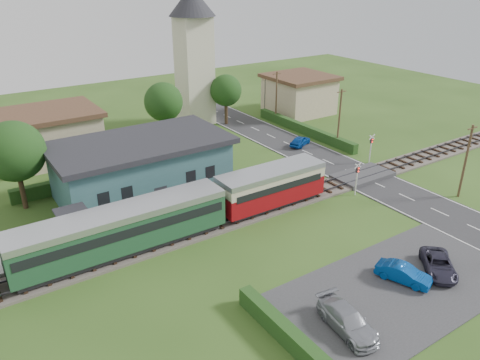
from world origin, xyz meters
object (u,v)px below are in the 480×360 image
station_building (142,167)px  pedestrian_near (229,190)px  car_park_blue (403,273)px  house_east (299,94)px  car_park_silver (347,320)px  house_west (49,135)px  crossing_signal_near (357,174)px  car_on_road (300,141)px  church_tower (194,47)px  train (78,242)px  pedestrian_far (99,227)px  equipment_hut (74,226)px  crossing_signal_far (371,144)px  car_park_dark (439,265)px

station_building → pedestrian_near: bearing=-50.0°
car_park_blue → house_east: bearing=38.9°
house_east → car_park_silver: size_ratio=1.94×
station_building → car_park_silver: size_ratio=3.53×
house_west → car_park_silver: (7.58, -37.96, -2.05)m
house_east → station_building: bearing=-156.6°
house_east → car_park_blue: bearing=-120.3°
crossing_signal_near → car_on_road: (4.38, 13.15, -1.51)m
car_park_blue → church_tower: bearing=60.8°
car_park_silver → pedestrian_near: (2.86, 17.48, 0.68)m
train → pedestrian_near: train is taller
house_west → pedestrian_far: (-1.18, -20.00, -1.60)m
station_building → house_east: house_east is taller
equipment_hut → train: train is taller
equipment_hut → crossing_signal_far: size_ratio=0.78×
car_park_dark → car_on_road: bearing=112.9°
house_west → crossing_signal_far: (28.60, -20.61, -0.65)m
house_west → car_park_dark: (17.08, -37.35, -2.13)m
crossing_signal_near → station_building: bearing=145.2°
train → car_park_dark: train is taller
car_on_road → station_building: bearing=70.7°
church_tower → station_building: bearing=-131.4°
car_park_silver → equipment_hut: bearing=127.8°
equipment_hut → crossing_signal_near: crossing_signal_near is taller
crossing_signal_far → car_on_road: 8.94m
equipment_hut → pedestrian_far: bearing=-6.1°
equipment_hut → car_on_road: (28.78, 7.54, -1.11)m
station_building → house_east: (30.00, 13.01, 0.10)m
station_building → church_tower: bearing=48.6°
house_east → crossing_signal_far: size_ratio=2.69×
crossing_signal_far → car_park_dark: 20.38m
car_park_dark → pedestrian_far: pedestrian_far is taller
station_building → train: bearing=-133.5°
station_building → pedestrian_near: size_ratio=8.28×
house_east → car_park_silver: house_east is taller
train → car_park_silver: 18.69m
house_west → house_east: size_ratio=1.23×
house_east → car_on_road: house_east is taller
equipment_hut → house_west: house_west is taller
equipment_hut → car_on_road: size_ratio=0.74×
crossing_signal_near → train: bearing=174.5°
house_east → crossing_signal_far: 20.64m
equipment_hut → train: size_ratio=0.06×
equipment_hut → station_building: bearing=35.9°
equipment_hut → car_park_blue: size_ratio=0.69×
equipment_hut → car_park_silver: equipment_hut is taller
crossing_signal_near → car_park_dark: size_ratio=0.79×
house_west → car_park_dark: size_ratio=2.59×
car_park_blue → car_on_road: bearing=43.8°
car_park_blue → pedestrian_near: size_ratio=1.90×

